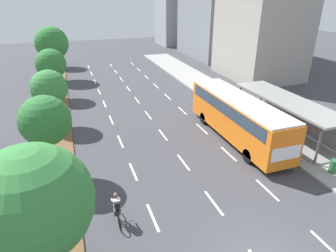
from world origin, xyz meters
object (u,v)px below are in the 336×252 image
median_tree_third (49,88)px  median_tree_farthest (54,40)px  median_tree_fifth (52,43)px  bus_shelter (288,112)px  cyclist (117,209)px  median_tree_second (45,121)px  trash_bin (334,166)px  bus (237,114)px  median_tree_fourth (51,64)px  median_tree_nearest (34,203)px

median_tree_third → median_tree_farthest: 23.93m
median_tree_fifth → bus_shelter: bearing=-53.2°
cyclist → median_tree_second: size_ratio=0.35×
bus_shelter → median_tree_second: (-17.78, -0.33, 1.94)m
median_tree_farthest → trash_bin: (16.54, -37.43, -3.44)m
bus → cyclist: (-10.49, -6.25, -1.28)m
median_tree_third → trash_bin: bearing=-38.9°
median_tree_second → median_tree_fourth: (0.01, 15.95, -0.04)m
bus_shelter → median_tree_fifth: (-17.67, 23.60, 2.89)m
median_tree_nearest → median_tree_third: (0.02, 15.95, -0.64)m
median_tree_second → cyclist: bearing=-60.5°
median_tree_fourth → cyclist: bearing=-82.0°
cyclist → median_tree_nearest: (-3.05, -2.66, 3.30)m
median_tree_nearest → median_tree_farthest: size_ratio=1.06×
bus_shelter → cyclist: bearing=-159.1°
bus_shelter → median_tree_third: median_tree_third is taller
median_tree_fifth → trash_bin: size_ratio=7.93×
median_tree_nearest → bus_shelter: bearing=25.0°
median_tree_second → median_tree_fourth: bearing=90.0°
median_tree_third → trash_bin: median_tree_third is taller
trash_bin → median_tree_farthest: bearing=113.8°
median_tree_nearest → median_tree_third: size_ratio=1.25×
trash_bin → median_tree_third: bearing=141.1°
median_tree_second → bus: bearing=4.0°
median_tree_second → median_tree_fifth: bearing=89.7°
cyclist → trash_bin: 13.69m
cyclist → median_tree_nearest: median_tree_nearest is taller
bus_shelter → median_tree_nearest: bearing=-155.0°
trash_bin → median_tree_fifth: bearing=119.4°
bus → trash_bin: bus is taller
bus → median_tree_second: (-13.50, -0.93, 1.74)m
bus → median_tree_nearest: size_ratio=1.87×
median_tree_fourth → median_tree_fifth: (0.10, 7.97, 1.00)m
bus_shelter → bus: bearing=171.9°
cyclist → trash_bin: cyclist is taller
bus_shelter → median_tree_third: size_ratio=2.14×
bus → median_tree_fourth: size_ratio=2.16×
median_tree_fifth → trash_bin: median_tree_fifth is taller
median_tree_third → median_tree_fifth: bearing=89.5°
bus → median_tree_fourth: (-13.49, 15.02, 1.70)m
bus → bus_shelter: bearing=-8.1°
bus → median_tree_second: 13.65m
bus_shelter → median_tree_nearest: 19.78m
median_tree_third → median_tree_fourth: median_tree_fourth is taller
cyclist → median_tree_second: 6.81m
median_tree_fourth → median_tree_nearest: bearing=-90.1°
median_tree_third → median_tree_second: bearing=-89.9°
median_tree_nearest → median_tree_second: (0.04, 7.97, -0.28)m
bus → trash_bin: bearing=-63.7°
median_tree_fifth → median_tree_third: bearing=-90.5°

